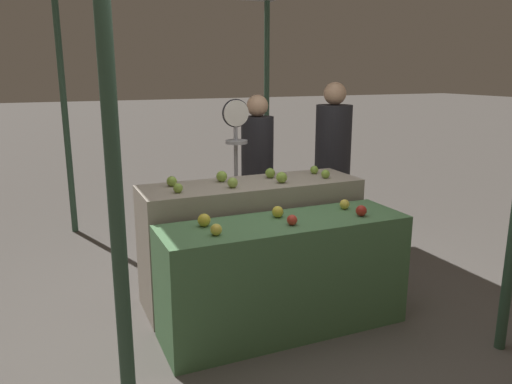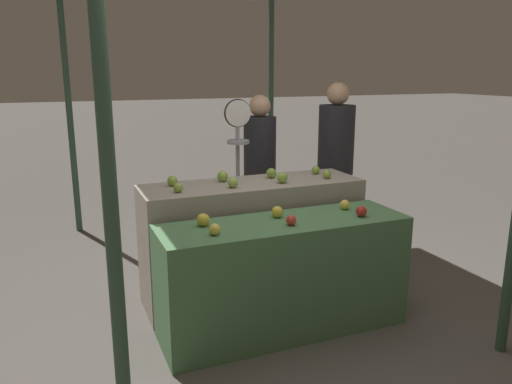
% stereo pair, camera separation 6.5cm
% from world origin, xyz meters
% --- Properties ---
extents(ground_plane, '(60.00, 60.00, 0.00)m').
position_xyz_m(ground_plane, '(0.00, 0.00, 0.00)').
color(ground_plane, '#59544F').
extents(display_counter_front, '(1.78, 0.55, 0.82)m').
position_xyz_m(display_counter_front, '(0.00, 0.00, 0.41)').
color(display_counter_front, '#4C7A4C').
rests_on(display_counter_front, ground_plane).
extents(display_counter_back, '(1.78, 0.55, 0.98)m').
position_xyz_m(display_counter_back, '(0.00, 0.60, 0.49)').
color(display_counter_back, gray).
rests_on(display_counter_back, ground_plane).
extents(apple_front_0, '(0.08, 0.08, 0.08)m').
position_xyz_m(apple_front_0, '(-0.54, -0.10, 0.86)').
color(apple_front_0, yellow).
rests_on(apple_front_0, display_counter_front).
extents(apple_front_1, '(0.07, 0.07, 0.07)m').
position_xyz_m(apple_front_1, '(0.00, -0.10, 0.86)').
color(apple_front_1, red).
rests_on(apple_front_1, display_counter_front).
extents(apple_front_2, '(0.08, 0.08, 0.08)m').
position_xyz_m(apple_front_2, '(0.56, -0.11, 0.86)').
color(apple_front_2, '#AD281E').
rests_on(apple_front_2, display_counter_front).
extents(apple_front_3, '(0.09, 0.09, 0.09)m').
position_xyz_m(apple_front_3, '(-0.56, 0.11, 0.87)').
color(apple_front_3, gold).
rests_on(apple_front_3, display_counter_front).
extents(apple_front_4, '(0.08, 0.08, 0.08)m').
position_xyz_m(apple_front_4, '(-0.01, 0.10, 0.87)').
color(apple_front_4, gold).
rests_on(apple_front_4, display_counter_front).
extents(apple_front_5, '(0.07, 0.07, 0.07)m').
position_xyz_m(apple_front_5, '(0.55, 0.10, 0.86)').
color(apple_front_5, yellow).
rests_on(apple_front_5, display_counter_front).
extents(apple_back_0, '(0.07, 0.07, 0.07)m').
position_xyz_m(apple_back_0, '(-0.63, 0.49, 1.01)').
color(apple_back_0, '#84AD3D').
rests_on(apple_back_0, display_counter_back).
extents(apple_back_1, '(0.08, 0.08, 0.08)m').
position_xyz_m(apple_back_1, '(-0.21, 0.48, 1.02)').
color(apple_back_1, '#8EB247').
rests_on(apple_back_1, display_counter_back).
extents(apple_back_2, '(0.09, 0.09, 0.09)m').
position_xyz_m(apple_back_2, '(0.21, 0.49, 1.02)').
color(apple_back_2, '#84AD3D').
rests_on(apple_back_2, display_counter_back).
extents(apple_back_3, '(0.07, 0.07, 0.07)m').
position_xyz_m(apple_back_3, '(0.62, 0.50, 1.01)').
color(apple_back_3, '#84AD3D').
rests_on(apple_back_3, display_counter_back).
extents(apple_back_4, '(0.08, 0.08, 0.08)m').
position_xyz_m(apple_back_4, '(-0.62, 0.72, 1.02)').
color(apple_back_4, '#84AD3D').
rests_on(apple_back_4, display_counter_back).
extents(apple_back_5, '(0.09, 0.09, 0.09)m').
position_xyz_m(apple_back_5, '(-0.21, 0.72, 1.02)').
color(apple_back_5, '#84AD3D').
rests_on(apple_back_5, display_counter_back).
extents(apple_back_6, '(0.08, 0.08, 0.08)m').
position_xyz_m(apple_back_6, '(0.21, 0.70, 1.02)').
color(apple_back_6, '#7AA338').
rests_on(apple_back_6, display_counter_back).
extents(apple_back_7, '(0.07, 0.07, 0.07)m').
position_xyz_m(apple_back_7, '(0.63, 0.70, 1.01)').
color(apple_back_7, '#7AA338').
rests_on(apple_back_7, display_counter_back).
extents(produce_scale, '(0.25, 0.20, 1.60)m').
position_xyz_m(produce_scale, '(0.11, 1.22, 1.15)').
color(produce_scale, '#99999E').
rests_on(produce_scale, ground_plane).
extents(person_vendor_at_scale, '(0.44, 0.44, 1.62)m').
position_xyz_m(person_vendor_at_scale, '(0.46, 1.54, 0.94)').
color(person_vendor_at_scale, '#2D2D38').
rests_on(person_vendor_at_scale, ground_plane).
extents(person_customer_left, '(0.50, 0.50, 1.74)m').
position_xyz_m(person_customer_left, '(1.24, 1.39, 1.00)').
color(person_customer_left, '#2D2D38').
rests_on(person_customer_left, ground_plane).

